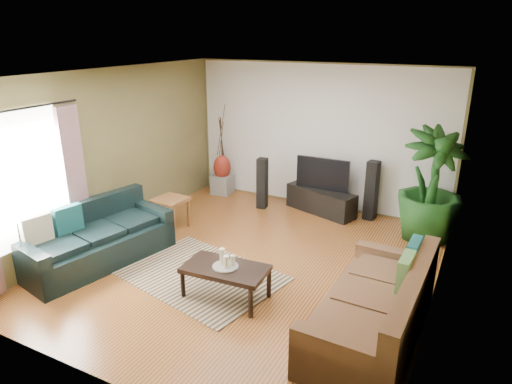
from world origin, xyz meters
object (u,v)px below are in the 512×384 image
Objects in this scene: vase at (222,167)px; tv_stand at (321,201)px; pedestal at (222,184)px; speaker_right at (372,191)px; side_table at (171,213)px; coffee_table at (226,282)px; television at (323,174)px; sofa_left at (97,235)px; sofa_right at (373,301)px; potted_plant at (431,185)px; speaker_left at (262,183)px.

tv_stand is at bearing -2.08° from vase.
tv_stand is at bearing -2.08° from pedestal.
speaker_right is 3.56m from side_table.
tv_stand is at bearing 84.58° from coffee_table.
television reaches higher than side_table.
television is 2.20m from vase.
tv_stand is 0.95m from speaker_right.
television is (2.25, 3.37, 0.32)m from sofa_left.
coffee_table is at bearing -98.99° from speaker_right.
tv_stand is at bearing -149.88° from sofa_right.
coffee_table is 2.12× the size of vase.
potted_plant reaches higher than tv_stand.
pedestal is (0.05, 3.43, -0.23)m from sofa_left.
speaker_right is (1.98, 0.39, 0.05)m from speaker_left.
potted_plant is (1.91, -0.33, 0.17)m from television.
sofa_left is 0.98× the size of sofa_right.
sofa_right is at bearing -1.25° from coffee_table.
speaker_left is at bearing -8.73° from sofa_left.
side_table is at bearing -158.20° from potted_plant.
speaker_right is at bearing 34.22° from side_table.
television is (0.00, 0.02, 0.52)m from tv_stand.
sofa_left is 5.54× the size of pedestal.
television is at bearing -1.56° from pedestal.
side_table is at bearing -85.37° from vase.
vase is (-4.10, 0.39, -0.35)m from potted_plant.
vase is at bearing 178.44° from television.
television is 2.83m from side_table.
vase is (-3.09, -0.03, 0.03)m from speaker_right.
potted_plant reaches higher than speaker_left.
tv_stand reaches higher than pedestal.
sofa_right is 2.04× the size of speaker_right.
potted_plant is 3.34× the size of side_table.
side_table is at bearing -85.37° from pedestal.
sofa_right reaches higher than pedestal.
television is 2.57× the size of pedestal.
television is 1.16m from speaker_left.
side_table is (-3.94, -1.58, -0.64)m from potted_plant.
potted_plant reaches higher than side_table.
side_table reaches higher than coffee_table.
coffee_table is at bearing -58.17° from pedestal.
sofa_right reaches higher than vase.
vase is at bearing -163.47° from tv_stand.
speaker_left is at bearing -134.41° from sofa_right.
vase is 0.91× the size of side_table.
speaker_left reaches higher than tv_stand.
television reaches higher than coffee_table.
sofa_left is 5.17m from potted_plant.
sofa_left is 4.06m from television.
sofa_right is (3.98, 0.12, 0.00)m from sofa_left.
vase is at bearing 11.10° from sofa_left.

